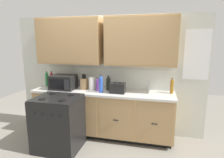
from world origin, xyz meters
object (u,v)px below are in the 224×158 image
object	(u,v)px
microwave	(63,82)
bottle_dark	(108,83)
stove_range	(58,123)
bottle_blue	(101,84)
bottle_red	(52,79)
paper_towel_roll	(92,84)
knife_block	(84,84)
toaster	(117,88)
bottle_violet	(97,84)
bottle_green	(47,79)
bottle_amber	(172,86)

from	to	relation	value
microwave	bottle_dark	bearing A→B (deg)	8.48
microwave	bottle_dark	size ratio (longest dim) A/B	1.65
stove_range	bottle_blue	bearing A→B (deg)	39.72
microwave	bottle_red	distance (m)	0.40
paper_towel_roll	knife_block	bearing A→B (deg)	175.51
bottle_blue	microwave	bearing A→B (deg)	175.48
bottle_red	bottle_blue	distance (m)	1.19
paper_towel_roll	bottle_red	world-z (taller)	bottle_red
toaster	microwave	bearing A→B (deg)	178.38
bottle_dark	bottle_blue	distance (m)	0.22
stove_range	microwave	xyz separation A→B (m)	(-0.18, 0.58, 0.60)
toaster	bottle_red	bearing A→B (deg)	171.89
microwave	bottle_violet	bearing A→B (deg)	2.30
toaster	bottle_dark	distance (m)	0.28
microwave	paper_towel_roll	distance (m)	0.58
bottle_blue	knife_block	bearing A→B (deg)	159.45
microwave	knife_block	bearing A→B (deg)	11.30
microwave	bottle_blue	xyz separation A→B (m)	(0.81, -0.06, 0.03)
knife_block	toaster	bearing A→B (deg)	-9.29
bottle_blue	paper_towel_roll	bearing A→B (deg)	149.38
bottle_green	bottle_dark	bearing A→B (deg)	-1.01
toaster	bottle_blue	distance (m)	0.32
paper_towel_roll	bottle_violet	world-z (taller)	bottle_violet
bottle_red	bottle_amber	world-z (taller)	bottle_red
bottle_red	bottle_blue	xyz separation A→B (m)	(1.16, -0.24, 0.01)
toaster	knife_block	size ratio (longest dim) A/B	0.90
knife_block	bottle_green	size ratio (longest dim) A/B	0.97
bottle_green	bottle_violet	bearing A→B (deg)	-6.32
toaster	bottle_green	size ratio (longest dim) A/B	0.88
microwave	bottle_green	bearing A→B (deg)	161.08
bottle_violet	bottle_green	size ratio (longest dim) A/B	0.82
toaster	bottle_amber	world-z (taller)	bottle_amber
bottle_blue	bottle_red	bearing A→B (deg)	168.26
stove_range	bottle_dark	xyz separation A→B (m)	(0.72, 0.72, 0.60)
toaster	bottle_dark	bearing A→B (deg)	142.72
bottle_blue	bottle_dark	bearing A→B (deg)	65.12
microwave	knife_block	distance (m)	0.42
stove_range	bottle_amber	distance (m)	2.14
bottle_red	knife_block	bearing A→B (deg)	-7.03
bottle_violet	bottle_amber	distance (m)	1.39
toaster	bottle_amber	distance (m)	1.00
bottle_red	bottle_green	size ratio (longest dim) A/B	1.02
stove_range	paper_towel_roll	bearing A→B (deg)	58.59
bottle_amber	bottle_blue	distance (m)	1.31
stove_range	bottle_green	distance (m)	1.16
bottle_dark	bottle_amber	xyz separation A→B (m)	(1.19, 0.05, -0.00)
toaster	bottle_amber	xyz separation A→B (m)	(0.98, 0.21, 0.05)
stove_range	bottle_red	distance (m)	1.12
microwave	knife_block	size ratio (longest dim) A/B	1.55
toaster	paper_towel_roll	distance (m)	0.55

